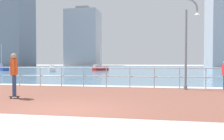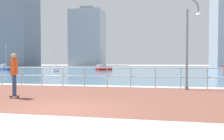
{
  "view_description": "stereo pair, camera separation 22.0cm",
  "coord_description": "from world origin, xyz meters",
  "px_view_note": "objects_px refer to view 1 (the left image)",
  "views": [
    {
      "loc": [
        2.66,
        -6.63,
        1.45
      ],
      "look_at": [
        0.82,
        4.13,
        1.1
      ],
      "focal_mm": 37.4,
      "sensor_mm": 36.0,
      "label": 1
    },
    {
      "loc": [
        2.88,
        -6.59,
        1.45
      ],
      "look_at": [
        0.82,
        4.13,
        1.1
      ],
      "focal_mm": 37.4,
      "sensor_mm": 36.0,
      "label": 2
    }
  ],
  "objects_px": {
    "lamppost": "(189,39)",
    "sailboat_blue": "(52,69)",
    "skateboarder": "(14,71)",
    "sailboat_yellow": "(100,68)",
    "sailboat_navy": "(1,68)"
  },
  "relations": [
    {
      "from": "lamppost",
      "to": "sailboat_blue",
      "type": "xyz_separation_m",
      "value": [
        -17.61,
        21.91,
        -2.26
      ]
    },
    {
      "from": "lamppost",
      "to": "skateboarder",
      "type": "relative_size",
      "value": 2.66
    },
    {
      "from": "sailboat_blue",
      "to": "sailboat_yellow",
      "type": "bearing_deg",
      "value": 46.46
    },
    {
      "from": "lamppost",
      "to": "sailboat_navy",
      "type": "height_order",
      "value": "lamppost"
    },
    {
      "from": "skateboarder",
      "to": "sailboat_blue",
      "type": "distance_m",
      "value": 28.17
    },
    {
      "from": "skateboarder",
      "to": "sailboat_blue",
      "type": "height_order",
      "value": "sailboat_blue"
    },
    {
      "from": "sailboat_yellow",
      "to": "sailboat_blue",
      "type": "bearing_deg",
      "value": -133.54
    },
    {
      "from": "lamppost",
      "to": "sailboat_yellow",
      "type": "bearing_deg",
      "value": 111.56
    },
    {
      "from": "sailboat_navy",
      "to": "sailboat_yellow",
      "type": "height_order",
      "value": "sailboat_navy"
    },
    {
      "from": "skateboarder",
      "to": "sailboat_yellow",
      "type": "bearing_deg",
      "value": 96.69
    },
    {
      "from": "sailboat_yellow",
      "to": "sailboat_navy",
      "type": "bearing_deg",
      "value": -167.6
    },
    {
      "from": "sailboat_navy",
      "to": "sailboat_yellow",
      "type": "distance_m",
      "value": 17.64
    },
    {
      "from": "lamppost",
      "to": "skateboarder",
      "type": "distance_m",
      "value": 8.75
    },
    {
      "from": "lamppost",
      "to": "sailboat_blue",
      "type": "relative_size",
      "value": 1.12
    },
    {
      "from": "lamppost",
      "to": "sailboat_yellow",
      "type": "xyz_separation_m",
      "value": [
        -11.29,
        28.56,
        -2.25
      ]
    }
  ]
}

